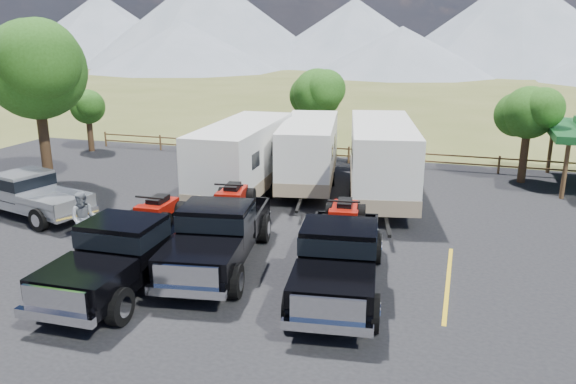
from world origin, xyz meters
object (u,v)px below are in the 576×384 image
(rig_right, at_px, (339,253))
(trailer_left, at_px, (243,160))
(rig_left, at_px, (130,248))
(trailer_right, at_px, (381,161))
(trailer_center, at_px, (309,153))
(rig_center, at_px, (220,231))
(pickup_silver, at_px, (28,194))
(tree_big_nw, at_px, (35,69))
(person_b, at_px, (84,219))

(rig_right, relative_size, trailer_left, 0.73)
(rig_left, xyz_separation_m, trailer_right, (5.82, 10.54, 0.72))
(rig_left, relative_size, trailer_center, 0.75)
(rig_center, bearing_deg, trailer_left, 96.74)
(rig_right, bearing_deg, pickup_silver, 160.64)
(tree_big_nw, height_order, rig_left, tree_big_nw)
(tree_big_nw, relative_size, pickup_silver, 1.24)
(rig_left, distance_m, trailer_left, 9.15)
(tree_big_nw, height_order, trailer_right, tree_big_nw)
(rig_center, bearing_deg, rig_right, -18.40)
(trailer_left, height_order, pickup_silver, trailer_left)
(trailer_left, distance_m, person_b, 7.69)
(tree_big_nw, xyz_separation_m, rig_right, (15.49, -6.39, -4.46))
(rig_center, xyz_separation_m, trailer_left, (-2.02, 7.02, 0.66))
(rig_right, distance_m, pickup_silver, 13.66)
(tree_big_nw, xyz_separation_m, rig_center, (11.45, -5.75, -4.46))
(tree_big_nw, distance_m, trailer_left, 10.25)
(tree_big_nw, distance_m, person_b, 9.67)
(rig_left, distance_m, trailer_right, 12.06)
(tree_big_nw, height_order, rig_center, tree_big_nw)
(tree_big_nw, height_order, pickup_silver, tree_big_nw)
(tree_big_nw, distance_m, rig_center, 13.56)
(rig_center, distance_m, trailer_right, 9.31)
(tree_big_nw, relative_size, trailer_right, 0.78)
(rig_center, height_order, trailer_right, trailer_right)
(trailer_center, height_order, person_b, trailer_center)
(trailer_left, relative_size, person_b, 5.01)
(tree_big_nw, distance_m, pickup_silver, 6.26)
(rig_left, bearing_deg, person_b, 144.35)
(trailer_center, height_order, pickup_silver, trailer_center)
(rig_right, relative_size, trailer_right, 0.70)
(trailer_center, relative_size, trailer_right, 0.92)
(trailer_left, bearing_deg, pickup_silver, -148.53)
(person_b, bearing_deg, pickup_silver, 131.37)
(rig_right, bearing_deg, rig_left, -174.15)
(pickup_silver, height_order, person_b, person_b)
(rig_right, bearing_deg, tree_big_nw, 149.70)
(rig_center, relative_size, trailer_center, 0.77)
(trailer_center, height_order, trailer_right, trailer_right)
(trailer_right, bearing_deg, rig_left, -130.50)
(rig_center, distance_m, pickup_silver, 9.57)
(person_b, bearing_deg, rig_left, -56.47)
(rig_right, relative_size, person_b, 3.64)
(trailer_left, xyz_separation_m, person_b, (-3.12, -6.99, -0.79))
(rig_left, height_order, trailer_center, trailer_center)
(tree_big_nw, distance_m, trailer_center, 12.97)
(pickup_silver, bearing_deg, person_b, 77.74)
(trailer_center, xyz_separation_m, person_b, (-5.41, -9.67, -0.70))
(tree_big_nw, xyz_separation_m, pickup_silver, (2.11, -3.67, -4.61))
(tree_big_nw, bearing_deg, person_b, -42.16)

